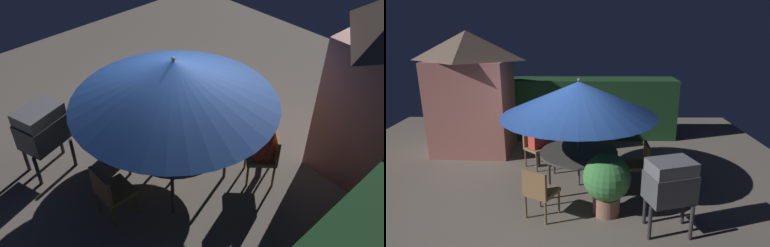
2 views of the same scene
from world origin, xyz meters
The scene contains 11 objects.
ground_plane centered at (0.00, 0.00, 0.00)m, with size 11.00×11.00×0.00m, color #6B6056.
hedge_backdrop centered at (0.00, 3.50, 0.84)m, with size 6.40×0.88×1.68m.
garden_shed centered at (-2.14, 2.28, 1.53)m, with size 2.04×1.41×3.00m.
patio_table centered at (0.51, 0.42, 0.69)m, with size 1.54×1.54×0.74m.
patio_umbrella centered at (0.51, 0.42, 1.80)m, with size 2.97×2.97×2.18m.
bbq_grill centered at (1.90, -1.12, 0.85)m, with size 0.81×0.68×1.20m.
chair_near_shed centered at (-0.49, 1.39, 0.52)m, with size 0.65×0.65×0.90m.
chair_far_side centered at (-0.14, -0.77, 0.52)m, with size 0.63×0.63×0.90m.
chair_toward_hedge centered at (1.72, 0.40, 0.52)m, with size 0.47×0.47×0.90m.
potted_plant_by_shed centered at (0.99, -0.61, 0.62)m, with size 0.81×0.81×1.08m.
person_in_red centered at (-0.43, 1.33, 0.78)m, with size 0.41×0.41×1.26m.
Camera 2 is at (0.54, -5.64, 3.14)m, focal length 30.87 mm.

